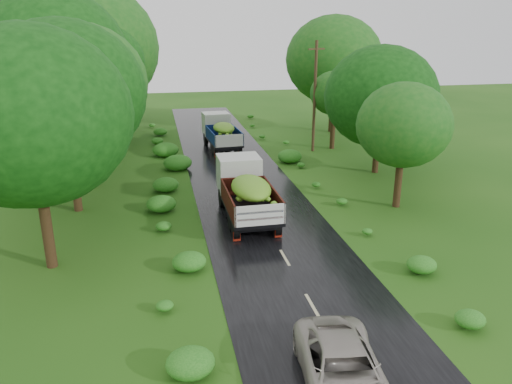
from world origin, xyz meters
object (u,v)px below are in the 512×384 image
object	(u,v)px
car	(343,371)
utility_pole	(315,96)
truck_near	(246,189)
truck_far	(220,131)

from	to	relation	value
car	utility_pole	distance (m)	28.09
truck_near	utility_pole	bearing A→B (deg)	58.45
car	utility_pole	bearing A→B (deg)	81.35
utility_pole	car	bearing A→B (deg)	-123.63
utility_pole	truck_far	bearing A→B (deg)	143.79
car	utility_pole	world-z (taller)	utility_pole
car	utility_pole	size ratio (longest dim) A/B	0.57
car	truck_near	bearing A→B (deg)	98.41
truck_far	car	bearing A→B (deg)	-94.93
truck_near	car	xyz separation A→B (m)	(0.28, -13.72, -0.90)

